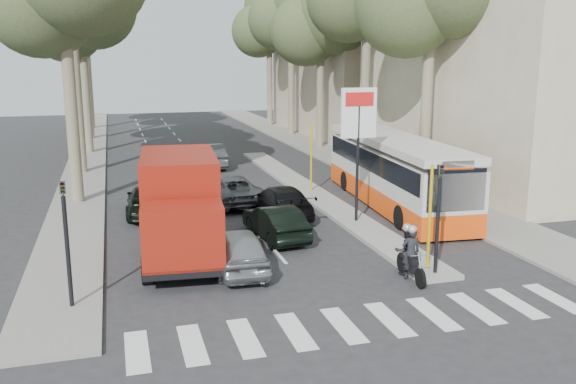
% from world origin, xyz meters
% --- Properties ---
extents(ground, '(120.00, 120.00, 0.00)m').
position_xyz_m(ground, '(0.00, 0.00, 0.00)').
color(ground, '#28282B').
rests_on(ground, ground).
extents(sidewalk_right, '(3.20, 70.00, 0.12)m').
position_xyz_m(sidewalk_right, '(8.60, 25.00, 0.06)').
color(sidewalk_right, gray).
rests_on(sidewalk_right, ground).
extents(median_left, '(2.40, 64.00, 0.12)m').
position_xyz_m(median_left, '(-8.00, 28.00, 0.06)').
color(median_left, gray).
rests_on(median_left, ground).
extents(traffic_island, '(1.50, 26.00, 0.16)m').
position_xyz_m(traffic_island, '(3.25, 11.00, 0.08)').
color(traffic_island, gray).
rests_on(traffic_island, ground).
extents(building_near, '(11.00, 18.00, 18.00)m').
position_xyz_m(building_near, '(15.50, 12.00, 9.00)').
color(building_near, beige).
rests_on(building_near, ground).
extents(building_far, '(11.00, 20.00, 16.00)m').
position_xyz_m(building_far, '(15.50, 34.00, 8.00)').
color(building_far, '#B7A88E').
rests_on(building_far, ground).
extents(billboard, '(1.50, 12.10, 5.60)m').
position_xyz_m(billboard, '(3.25, 5.00, 3.70)').
color(billboard, yellow).
rests_on(billboard, ground).
extents(traffic_light_island, '(0.16, 0.41, 3.60)m').
position_xyz_m(traffic_light_island, '(3.25, -1.50, 2.49)').
color(traffic_light_island, black).
rests_on(traffic_light_island, ground).
extents(traffic_light_left, '(0.16, 0.41, 3.60)m').
position_xyz_m(traffic_light_left, '(-7.60, -1.00, 2.49)').
color(traffic_light_left, black).
rests_on(traffic_light_left, ground).
extents(tree_l_c, '(7.40, 7.20, 13.71)m').
position_xyz_m(tree_l_c, '(-7.77, 28.11, 10.04)').
color(tree_l_c, '#6B604C').
rests_on(tree_l_c, ground).
extents(tree_l_e, '(7.40, 7.20, 14.49)m').
position_xyz_m(tree_l_e, '(-7.97, 44.11, 10.73)').
color(tree_l_e, '#6B604C').
rests_on(tree_l_e, ground).
extents(tree_r_c, '(7.40, 7.20, 13.32)m').
position_xyz_m(tree_r_c, '(9.03, 26.11, 9.69)').
color(tree_r_c, '#6B604C').
rests_on(tree_r_c, ground).
extents(tree_r_d, '(7.40, 7.20, 14.88)m').
position_xyz_m(tree_r_d, '(9.13, 34.11, 11.07)').
color(tree_r_d, '#6B604C').
rests_on(tree_r_d, ground).
extents(tree_r_e, '(7.40, 7.20, 14.10)m').
position_xyz_m(tree_r_e, '(9.23, 42.11, 10.38)').
color(tree_r_e, '#6B604C').
rests_on(tree_r_e, ground).
extents(silver_hatchback, '(1.80, 4.17, 1.40)m').
position_xyz_m(silver_hatchback, '(-2.58, 0.91, 0.70)').
color(silver_hatchback, '#A6AAAE').
rests_on(silver_hatchback, ground).
extents(dark_hatchback, '(1.79, 4.07, 1.30)m').
position_xyz_m(dark_hatchback, '(-0.50, 3.93, 0.65)').
color(dark_hatchback, black).
rests_on(dark_hatchback, ground).
extents(queue_car_a, '(2.68, 5.12, 1.37)m').
position_xyz_m(queue_car_a, '(-1.10, 10.03, 0.69)').
color(queue_car_a, '#4D4F54').
rests_on(queue_car_a, ground).
extents(queue_car_b, '(2.04, 4.76, 1.37)m').
position_xyz_m(queue_car_b, '(0.57, 7.00, 0.68)').
color(queue_car_b, black).
rests_on(queue_car_b, ground).
extents(queue_car_c, '(1.99, 4.13, 1.36)m').
position_xyz_m(queue_car_c, '(-3.50, 13.00, 0.68)').
color(queue_car_c, '#989BA0').
rests_on(queue_car_c, ground).
extents(queue_car_d, '(1.59, 4.54, 1.50)m').
position_xyz_m(queue_car_d, '(-0.50, 19.97, 0.75)').
color(queue_car_d, '#4F5357').
rests_on(queue_car_d, ground).
extents(queue_car_e, '(2.15, 4.63, 1.31)m').
position_xyz_m(queue_car_e, '(-4.92, 9.00, 0.65)').
color(queue_car_e, black).
rests_on(queue_car_e, ground).
extents(red_truck, '(3.01, 6.76, 3.51)m').
position_xyz_m(red_truck, '(-4.18, 2.74, 1.86)').
color(red_truck, black).
rests_on(red_truck, ground).
extents(city_bus, '(3.56, 12.32, 3.20)m').
position_xyz_m(city_bus, '(6.20, 7.58, 1.69)').
color(city_bus, '#F24B0D').
rests_on(city_bus, ground).
extents(motorcycle, '(0.77, 2.08, 1.76)m').
position_xyz_m(motorcycle, '(2.42, -1.28, 0.80)').
color(motorcycle, black).
rests_on(motorcycle, ground).
extents(pedestrian_near, '(0.63, 1.03, 1.65)m').
position_xyz_m(pedestrian_near, '(7.20, 5.50, 0.94)').
color(pedestrian_near, '#3D314A').
rests_on(pedestrian_near, sidewalk_right).
extents(pedestrian_far, '(1.10, 0.98, 1.60)m').
position_xyz_m(pedestrian_far, '(9.41, 6.56, 0.92)').
color(pedestrian_far, brown).
rests_on(pedestrian_far, sidewalk_right).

